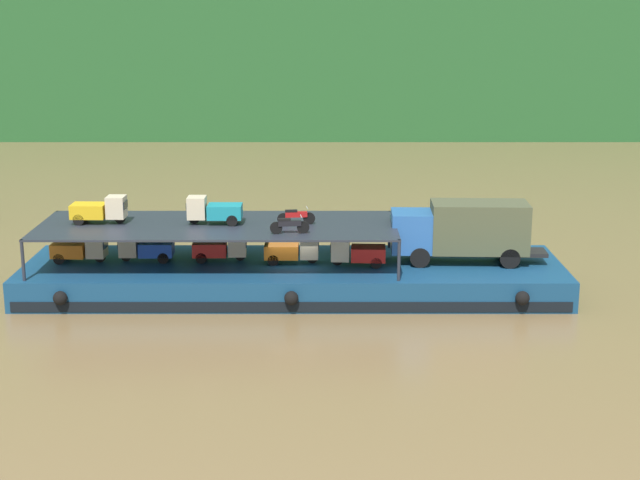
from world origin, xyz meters
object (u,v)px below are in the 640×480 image
mini_truck_lower_stern (76,249)px  mini_truck_upper_mid (210,210)px  mini_truck_lower_bow (353,252)px  motorcycle_upper_centre (292,216)px  mini_truck_lower_mid (217,248)px  mini_truck_lower_aft (142,248)px  cargo_barge (290,277)px  covered_lorry (460,230)px  mini_truck_upper_stern (96,210)px  mini_truck_lower_fore (289,250)px  motorcycle_upper_port (286,225)px

mini_truck_lower_stern → mini_truck_upper_mid: (6.81, -0.04, 2.00)m
mini_truck_lower_bow → motorcycle_upper_centre: size_ratio=1.47×
mini_truck_lower_mid → mini_truck_lower_aft: bearing=-179.0°
cargo_barge → mini_truck_lower_bow: size_ratio=9.69×
cargo_barge → mini_truck_lower_aft: size_ratio=9.84×
covered_lorry → mini_truck_lower_aft: bearing=179.0°
mini_truck_lower_stern → motorcycle_upper_centre: size_ratio=1.47×
cargo_barge → covered_lorry: bearing=1.1°
cargo_barge → motorcycle_upper_centre: size_ratio=14.27×
mini_truck_lower_stern → mini_truck_upper_mid: mini_truck_upper_mid is taller
covered_lorry → mini_truck_lower_aft: 16.14m
mini_truck_lower_mid → mini_truck_upper_stern: 6.34m
mini_truck_lower_fore → mini_truck_lower_bow: bearing=-8.2°
cargo_barge → mini_truck_lower_aft: 7.69m
covered_lorry → mini_truck_lower_bow: bearing=-173.8°
mini_truck_lower_aft → mini_truck_lower_fore: size_ratio=1.00×
cargo_barge → mini_truck_lower_fore: 1.44m
cargo_barge → motorcycle_upper_port: motorcycle_upper_port is taller
mini_truck_lower_mid → mini_truck_upper_stern: mini_truck_upper_stern is taller
mini_truck_lower_bow → mini_truck_upper_stern: mini_truck_upper_stern is taller
mini_truck_lower_mid → mini_truck_upper_mid: bearing=-133.5°
mini_truck_lower_bow → mini_truck_lower_fore: bearing=171.8°
covered_lorry → motorcycle_upper_port: 8.97m
mini_truck_lower_mid → mini_truck_upper_mid: (-0.28, -0.29, 2.00)m
mini_truck_lower_stern → mini_truck_upper_mid: bearing=-0.4°
mini_truck_lower_bow → mini_truck_upper_stern: bearing=176.5°
mini_truck_lower_stern → mini_truck_lower_mid: size_ratio=1.00×
mini_truck_lower_aft → mini_truck_lower_bow: same height
covered_lorry → mini_truck_lower_mid: bearing=178.4°
mini_truck_lower_fore → motorcycle_upper_port: (-0.10, -1.94, 1.74)m
mini_truck_lower_stern → motorcycle_upper_centre: 11.07m
motorcycle_upper_centre → mini_truck_lower_bow: bearing=-8.3°
mini_truck_lower_fore → motorcycle_upper_port: 2.61m
mini_truck_lower_bow → motorcycle_upper_port: size_ratio=1.47×
mini_truck_lower_bow → motorcycle_upper_port: 4.04m
mini_truck_lower_stern → motorcycle_upper_port: motorcycle_upper_port is taller
mini_truck_upper_mid → motorcycle_upper_centre: (4.12, -0.19, -0.26)m
mini_truck_lower_stern → mini_truck_lower_bow: (14.00, -0.68, 0.00)m
mini_truck_lower_aft → mini_truck_upper_mid: mini_truck_upper_mid is taller
cargo_barge → mini_truck_lower_stern: bearing=178.7°
cargo_barge → mini_truck_lower_fore: (-0.03, 0.04, 1.44)m
mini_truck_upper_mid → motorcycle_upper_port: size_ratio=1.45×
mini_truck_lower_stern → motorcycle_upper_centre: (10.93, -0.23, 1.74)m
mini_truck_lower_stern → mini_truck_lower_mid: (7.09, 0.25, 0.00)m
motorcycle_upper_port → mini_truck_upper_mid: bearing=151.3°
motorcycle_upper_centre → mini_truck_lower_stern: bearing=178.8°
mini_truck_lower_aft → mini_truck_lower_bow: bearing=-4.6°
mini_truck_lower_fore → motorcycle_upper_centre: motorcycle_upper_centre is taller
mini_truck_lower_stern → mini_truck_upper_mid: 7.10m
mini_truck_lower_aft → cargo_barge: bearing=-3.3°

